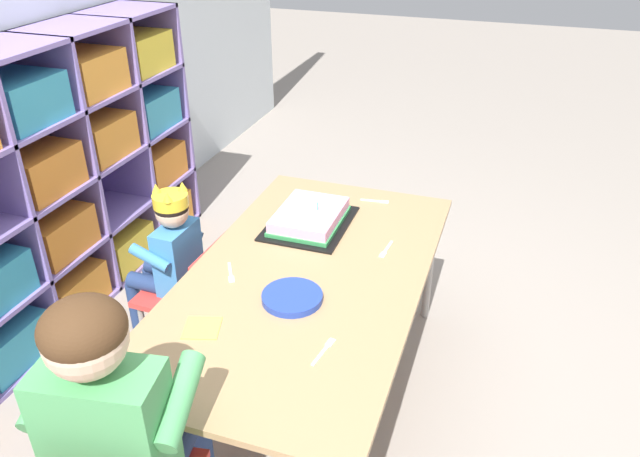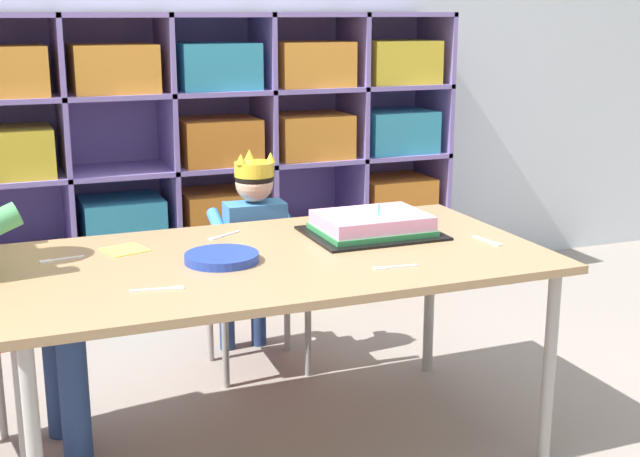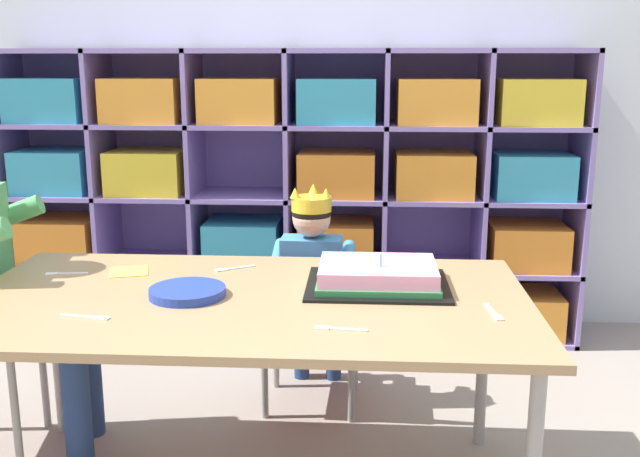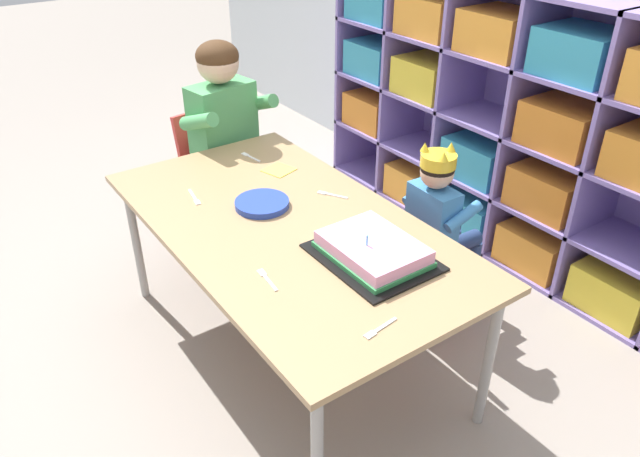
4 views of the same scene
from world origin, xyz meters
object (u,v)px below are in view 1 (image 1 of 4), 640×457
(adult_helper_seated, at_px, (120,415))
(child_with_crown, at_px, (169,252))
(activity_table, at_px, (306,284))
(classroom_chair_blue, at_px, (194,287))
(fork_at_table_front_edge, at_px, (324,350))
(fork_near_cake_tray, at_px, (182,369))
(fork_scattered_mid_table, at_px, (231,274))
(birthday_cake_on_tray, at_px, (309,218))
(fork_by_napkin, at_px, (386,250))
(fork_beside_plate_stack, at_px, (377,201))
(paper_plate_stack, at_px, (292,297))

(adult_helper_seated, bearing_deg, child_with_crown, -74.14)
(activity_table, relative_size, classroom_chair_blue, 2.68)
(fork_at_table_front_edge, xyz_separation_m, fork_near_cake_tray, (-0.21, 0.36, -0.00))
(fork_scattered_mid_table, bearing_deg, activity_table, -102.30)
(fork_scattered_mid_table, distance_m, fork_at_table_front_edge, 0.53)
(activity_table, distance_m, child_with_crown, 0.67)
(birthday_cake_on_tray, bearing_deg, child_with_crown, 112.10)
(classroom_chair_blue, height_order, fork_by_napkin, fork_by_napkin)
(fork_at_table_front_edge, bearing_deg, birthday_cake_on_tray, -147.76)
(child_with_crown, bearing_deg, fork_at_table_front_edge, 61.64)
(activity_table, distance_m, fork_beside_plate_stack, 0.65)
(classroom_chair_blue, relative_size, fork_scattered_mid_table, 4.84)
(activity_table, bearing_deg, fork_scattered_mid_table, 108.20)
(birthday_cake_on_tray, bearing_deg, fork_at_table_front_edge, -157.12)
(birthday_cake_on_tray, distance_m, fork_near_cake_tray, 0.93)
(paper_plate_stack, xyz_separation_m, fork_near_cake_tray, (-0.42, 0.18, -0.01))
(fork_beside_plate_stack, bearing_deg, activity_table, 73.91)
(child_with_crown, xyz_separation_m, fork_at_table_front_edge, (-0.49, -0.84, 0.11))
(adult_helper_seated, relative_size, fork_near_cake_tray, 8.48)
(adult_helper_seated, distance_m, fork_by_napkin, 1.15)
(birthday_cake_on_tray, bearing_deg, fork_by_napkin, -106.22)
(activity_table, xyz_separation_m, fork_at_table_front_edge, (-0.36, -0.19, 0.04))
(activity_table, height_order, adult_helper_seated, adult_helper_seated)
(adult_helper_seated, relative_size, fork_by_napkin, 8.28)
(activity_table, xyz_separation_m, classroom_chair_blue, (0.13, 0.55, -0.22))
(activity_table, relative_size, paper_plate_stack, 7.38)
(activity_table, xyz_separation_m, fork_by_napkin, (0.25, -0.23, 0.04))
(fork_scattered_mid_table, height_order, fork_near_cake_tray, same)
(fork_scattered_mid_table, bearing_deg, fork_beside_plate_stack, -56.75)
(birthday_cake_on_tray, height_order, fork_scattered_mid_table, birthday_cake_on_tray)
(fork_beside_plate_stack, bearing_deg, paper_plate_stack, 76.26)
(paper_plate_stack, height_order, fork_beside_plate_stack, paper_plate_stack)
(activity_table, distance_m, birthday_cake_on_tray, 0.37)
(fork_by_napkin, bearing_deg, fork_near_cake_tray, 159.70)
(fork_beside_plate_stack, bearing_deg, fork_at_table_front_edge, 87.97)
(birthday_cake_on_tray, xyz_separation_m, fork_near_cake_tray, (-0.92, 0.06, -0.03))
(birthday_cake_on_tray, bearing_deg, activity_table, -162.41)
(fork_scattered_mid_table, bearing_deg, birthday_cake_on_tray, -48.89)
(activity_table, relative_size, fork_near_cake_tray, 12.25)
(classroom_chair_blue, relative_size, fork_beside_plate_stack, 4.52)
(adult_helper_seated, height_order, paper_plate_stack, adult_helper_seated)
(classroom_chair_blue, height_order, fork_near_cake_tray, fork_near_cake_tray)
(fork_beside_plate_stack, bearing_deg, classroom_chair_blue, 30.91)
(child_with_crown, bearing_deg, fork_beside_plate_stack, 126.01)
(adult_helper_seated, relative_size, fork_scattered_mid_table, 8.99)
(fork_at_table_front_edge, xyz_separation_m, fork_beside_plate_stack, (1.00, 0.09, 0.00))
(paper_plate_stack, xyz_separation_m, fork_scattered_mid_table, (0.07, 0.26, -0.01))
(fork_at_table_front_edge, bearing_deg, fork_beside_plate_stack, -165.50)
(activity_table, bearing_deg, paper_plate_stack, -177.01)
(adult_helper_seated, xyz_separation_m, fork_near_cake_tray, (0.24, -0.04, -0.04))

